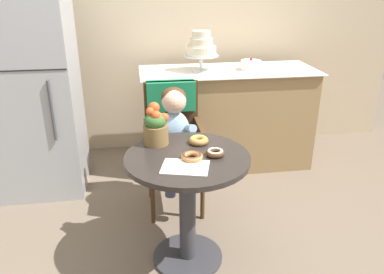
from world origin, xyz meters
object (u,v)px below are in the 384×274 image
(donut_front, at_px, (192,156))
(tiered_cake_stand, at_px, (201,47))
(wicker_chair, at_px, (173,126))
(seated_child, at_px, (175,129))
(round_layer_cake, at_px, (251,65))
(donut_side, at_px, (199,140))
(flower_vase, at_px, (156,126))
(refrigerator, at_px, (34,89))
(donut_mid, at_px, (215,153))
(cafe_table, at_px, (187,188))

(donut_front, bearing_deg, tiered_cake_stand, 78.21)
(wicker_chair, relative_size, seated_child, 1.31)
(wicker_chair, bearing_deg, round_layer_cake, 31.98)
(donut_side, xyz_separation_m, round_layer_cake, (0.65, 1.12, 0.20))
(seated_child, xyz_separation_m, flower_vase, (-0.15, -0.34, 0.15))
(flower_vase, bearing_deg, refrigerator, 134.57)
(seated_child, height_order, donut_mid, seated_child)
(donut_mid, distance_m, tiered_cake_stand, 1.38)
(seated_child, bearing_deg, flower_vase, -113.76)
(wicker_chair, relative_size, donut_mid, 9.07)
(cafe_table, height_order, round_layer_cake, round_layer_cake)
(donut_side, height_order, round_layer_cake, round_layer_cake)
(seated_child, height_order, flower_vase, flower_vase)
(cafe_table, height_order, tiered_cake_stand, tiered_cake_stand)
(seated_child, height_order, refrigerator, refrigerator)
(donut_side, height_order, refrigerator, refrigerator)
(round_layer_cake, bearing_deg, donut_side, -120.13)
(flower_vase, relative_size, round_layer_cake, 1.41)
(wicker_chair, distance_m, refrigerator, 1.13)
(seated_child, distance_m, donut_mid, 0.58)
(cafe_table, distance_m, round_layer_cake, 1.54)
(wicker_chair, height_order, round_layer_cake, round_layer_cake)
(cafe_table, xyz_separation_m, wicker_chair, (-0.01, 0.69, 0.13))
(round_layer_cake, bearing_deg, tiered_cake_stand, 177.46)
(round_layer_cake, bearing_deg, donut_mid, -114.19)
(donut_mid, bearing_deg, refrigerator, 137.10)
(cafe_table, relative_size, round_layer_cake, 4.02)
(donut_mid, bearing_deg, donut_front, -168.61)
(donut_front, bearing_deg, donut_mid, 11.39)
(flower_vase, distance_m, refrigerator, 1.27)
(donut_side, distance_m, flower_vase, 0.27)
(cafe_table, height_order, flower_vase, flower_vase)
(wicker_chair, bearing_deg, seated_child, -96.08)
(wicker_chair, distance_m, donut_mid, 0.74)
(round_layer_cake, bearing_deg, wicker_chair, -141.95)
(donut_mid, height_order, refrigerator, refrigerator)
(wicker_chair, relative_size, donut_side, 8.09)
(flower_vase, xyz_separation_m, refrigerator, (-0.89, 0.90, 0.02))
(seated_child, height_order, donut_front, seated_child)
(donut_front, bearing_deg, round_layer_cake, 61.49)
(cafe_table, height_order, seated_child, seated_child)
(refrigerator, bearing_deg, flower_vase, -45.43)
(tiered_cake_stand, distance_m, refrigerator, 1.39)
(flower_vase, distance_m, tiered_cake_stand, 1.23)
(cafe_table, relative_size, flower_vase, 2.85)
(flower_vase, relative_size, refrigerator, 0.15)
(donut_mid, xyz_separation_m, flower_vase, (-0.32, 0.22, 0.09))
(donut_front, distance_m, donut_side, 0.22)
(seated_child, relative_size, round_layer_cake, 4.06)
(cafe_table, relative_size, donut_mid, 6.84)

